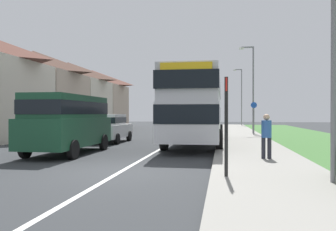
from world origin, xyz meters
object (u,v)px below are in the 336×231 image
parked_car_white (108,127)px  pedestrian_at_stop (266,134)px  double_decker_bus (196,105)px  cycle_route_sign (254,117)px  bus_stop_sign (226,119)px  parked_van_dark_green (68,120)px  street_lamp_far (241,94)px  street_lamp_mid (252,84)px

parked_car_white → pedestrian_at_stop: size_ratio=2.38×
double_decker_bus → cycle_route_sign: (3.65, 7.29, -0.72)m
double_decker_bus → bus_stop_sign: (1.47, -9.75, -0.60)m
parked_van_dark_green → cycle_route_sign: bearing=54.8°
cycle_route_sign → street_lamp_far: size_ratio=0.33×
double_decker_bus → street_lamp_mid: bearing=68.1°
double_decker_bus → parked_car_white: (-5.17, 0.67, -1.24)m
parked_car_white → street_lamp_mid: (8.83, 8.40, 3.11)m
cycle_route_sign → street_lamp_mid: street_lamp_mid is taller
parked_van_dark_green → street_lamp_mid: size_ratio=0.75×
bus_stop_sign → street_lamp_mid: street_lamp_mid is taller
double_decker_bus → bus_stop_sign: bearing=-81.4°
parked_van_dark_green → parked_car_white: size_ratio=1.31×
parked_car_white → street_lamp_mid: size_ratio=0.57×
parked_car_white → street_lamp_mid: street_lamp_mid is taller
pedestrian_at_stop → cycle_route_sign: 13.47m
parked_van_dark_green → pedestrian_at_stop: bearing=-8.7°
double_decker_bus → cycle_route_sign: 8.19m
double_decker_bus → pedestrian_at_stop: 6.90m
double_decker_bus → pedestrian_at_stop: double_decker_bus is taller
parked_car_white → cycle_route_sign: size_ratio=1.58×
cycle_route_sign → street_lamp_mid: 3.13m
double_decker_bus → street_lamp_far: street_lamp_far is taller
bus_stop_sign → street_lamp_far: street_lamp_far is taller
pedestrian_at_stop → street_lamp_mid: street_lamp_mid is taller
parked_car_white → pedestrian_at_stop: (8.06, -6.82, 0.08)m
double_decker_bus → parked_car_white: size_ratio=2.76×
parked_van_dark_green → street_lamp_far: bearing=75.0°
parked_van_dark_green → pedestrian_at_stop: 7.97m
bus_stop_sign → double_decker_bus: bearing=98.6°
double_decker_bus → parked_car_white: double_decker_bus is taller
pedestrian_at_stop → double_decker_bus: bearing=115.1°
parked_van_dark_green → street_lamp_mid: street_lamp_mid is taller
pedestrian_at_stop → street_lamp_mid: (0.77, 15.22, 3.03)m
parked_car_white → bus_stop_sign: size_ratio=1.53×
parked_van_dark_green → cycle_route_sign: (8.64, 12.24, -0.00)m
double_decker_bus → parked_van_dark_green: 7.06m
street_lamp_mid → street_lamp_far: 18.78m
parked_car_white → double_decker_bus: bearing=-7.4°
parked_car_white → pedestrian_at_stop: 10.56m
cycle_route_sign → parked_van_dark_green: bearing=-125.2°
pedestrian_at_stop → bus_stop_sign: (-1.42, -3.59, 0.56)m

